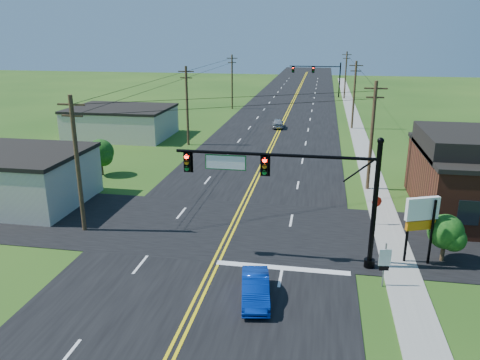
% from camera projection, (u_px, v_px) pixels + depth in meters
% --- Properties ---
extents(ground, '(260.00, 260.00, 0.00)m').
position_uv_depth(ground, '(176.00, 338.00, 20.30)').
color(ground, '#1D4213').
rests_on(ground, ground).
extents(road_main, '(16.00, 220.00, 0.04)m').
position_uv_depth(road_main, '(281.00, 123.00, 67.20)').
color(road_main, black).
rests_on(road_main, ground).
extents(road_cross, '(70.00, 10.00, 0.04)m').
position_uv_depth(road_cross, '(230.00, 228.00, 31.55)').
color(road_cross, black).
rests_on(road_cross, ground).
extents(sidewalk, '(2.00, 160.00, 0.08)m').
position_uv_depth(sidewalk, '(361.00, 142.00, 56.07)').
color(sidewalk, gray).
rests_on(sidewalk, ground).
extents(signal_mast_main, '(11.30, 0.60, 7.48)m').
position_uv_depth(signal_mast_main, '(292.00, 183.00, 25.64)').
color(signal_mast_main, black).
rests_on(signal_mast_main, ground).
extents(signal_mast_far, '(10.98, 0.60, 7.48)m').
position_uv_depth(signal_mast_far, '(318.00, 74.00, 93.22)').
color(signal_mast_far, black).
rests_on(signal_mast_far, ground).
extents(cream_bldg_near, '(10.20, 8.20, 4.10)m').
position_uv_depth(cream_bldg_near, '(16.00, 177.00, 35.63)').
color(cream_bldg_near, beige).
rests_on(cream_bldg_near, ground).
extents(cream_bldg_far, '(12.20, 9.20, 3.70)m').
position_uv_depth(cream_bldg_far, '(121.00, 122.00, 58.54)').
color(cream_bldg_far, beige).
rests_on(cream_bldg_far, ground).
extents(utility_pole_left_a, '(1.80, 0.28, 9.00)m').
position_uv_depth(utility_pole_left_a, '(77.00, 162.00, 29.82)').
color(utility_pole_left_a, '#332617').
rests_on(utility_pole_left_a, ground).
extents(utility_pole_left_b, '(1.80, 0.28, 9.00)m').
position_uv_depth(utility_pole_left_b, '(187.00, 104.00, 53.27)').
color(utility_pole_left_b, '#332617').
rests_on(utility_pole_left_b, ground).
extents(utility_pole_left_c, '(1.80, 0.28, 9.00)m').
position_uv_depth(utility_pole_left_c, '(232.00, 81.00, 78.60)').
color(utility_pole_left_c, '#332617').
rests_on(utility_pole_left_c, ground).
extents(utility_pole_right_a, '(1.80, 0.28, 9.00)m').
position_uv_depth(utility_pole_right_a, '(372.00, 134.00, 37.88)').
color(utility_pole_right_a, '#332617').
rests_on(utility_pole_right_a, ground).
extents(utility_pole_right_b, '(1.80, 0.28, 9.00)m').
position_uv_depth(utility_pole_right_b, '(354.00, 94.00, 62.26)').
color(utility_pole_right_b, '#332617').
rests_on(utility_pole_right_b, ground).
extents(utility_pole_right_c, '(1.80, 0.28, 9.00)m').
position_uv_depth(utility_pole_right_c, '(346.00, 74.00, 90.40)').
color(utility_pole_right_c, '#332617').
rests_on(utility_pole_right_c, ground).
extents(tree_right_back, '(3.00, 3.00, 4.10)m').
position_uv_depth(tree_right_back, '(438.00, 151.00, 41.24)').
color(tree_right_back, '#332617').
rests_on(tree_right_back, ground).
extents(shrub_corner, '(2.00, 2.00, 2.86)m').
position_uv_depth(shrub_corner, '(446.00, 232.00, 26.49)').
color(shrub_corner, '#332617').
rests_on(shrub_corner, ground).
extents(tree_left, '(2.40, 2.40, 3.37)m').
position_uv_depth(tree_left, '(100.00, 152.00, 42.61)').
color(tree_left, '#332617').
rests_on(tree_left, ground).
extents(blue_car, '(1.93, 3.97, 1.25)m').
position_uv_depth(blue_car, '(255.00, 289.00, 22.91)').
color(blue_car, '#072DA4').
rests_on(blue_car, ground).
extents(distant_car, '(1.94, 3.92, 1.28)m').
position_uv_depth(distant_car, '(278.00, 123.00, 64.02)').
color(distant_car, '#A1A1A5').
rests_on(distant_car, ground).
extents(route_sign, '(0.62, 0.14, 2.48)m').
position_uv_depth(route_sign, '(385.00, 262.00, 23.93)').
color(route_sign, slate).
rests_on(route_sign, ground).
extents(stop_sign, '(0.70, 0.34, 2.10)m').
position_uv_depth(stop_sign, '(377.00, 205.00, 31.57)').
color(stop_sign, slate).
rests_on(stop_sign, ground).
extents(pylon_sign, '(1.90, 0.98, 4.00)m').
position_uv_depth(pylon_sign, '(422.00, 216.00, 25.95)').
color(pylon_sign, black).
rests_on(pylon_sign, ground).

